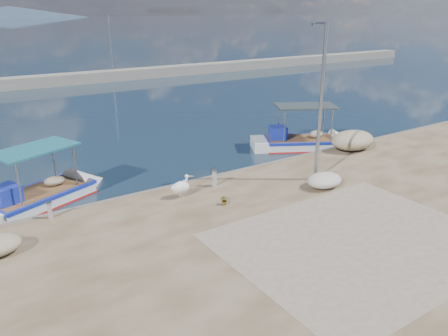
% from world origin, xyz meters
% --- Properties ---
extents(ground, '(1400.00, 1400.00, 0.00)m').
position_xyz_m(ground, '(0.00, 0.00, 0.00)').
color(ground, '#162635').
rests_on(ground, ground).
extents(quay, '(44.00, 22.00, 0.50)m').
position_xyz_m(quay, '(0.00, -6.00, 0.25)').
color(quay, '#503922').
rests_on(quay, ground).
extents(quay_patch, '(9.00, 7.00, 0.01)m').
position_xyz_m(quay_patch, '(1.00, -3.00, 0.50)').
color(quay_patch, gray).
rests_on(quay_patch, quay).
extents(breakwater, '(120.00, 2.20, 7.50)m').
position_xyz_m(breakwater, '(-0.00, 40.00, 0.60)').
color(breakwater, gray).
rests_on(breakwater, ground).
extents(boat_left, '(6.37, 4.18, 2.92)m').
position_xyz_m(boat_left, '(-7.15, 7.38, 0.23)').
color(boat_left, white).
rests_on(boat_left, ground).
extents(boat_right, '(6.60, 4.90, 3.07)m').
position_xyz_m(boat_right, '(7.96, 7.21, 0.24)').
color(boat_right, white).
rests_on(boat_right, ground).
extents(pelican, '(1.03, 0.57, 0.99)m').
position_xyz_m(pelican, '(-2.27, 3.61, 0.97)').
color(pelican, tan).
rests_on(pelican, quay).
extents(lamp_post, '(0.44, 0.96, 7.00)m').
position_xyz_m(lamp_post, '(3.89, 2.03, 3.80)').
color(lamp_post, gray).
rests_on(lamp_post, quay).
extents(bollard_near, '(0.26, 0.26, 0.78)m').
position_xyz_m(bollard_near, '(-0.44, 3.90, 0.93)').
color(bollard_near, gray).
rests_on(bollard_near, quay).
extents(bollard_far, '(0.22, 0.22, 0.66)m').
position_xyz_m(bollard_far, '(-7.32, 4.60, 0.86)').
color(bollard_far, gray).
rests_on(bollard_far, quay).
extents(potted_plant, '(0.46, 0.43, 0.41)m').
position_xyz_m(potted_plant, '(-1.16, 2.00, 0.71)').
color(potted_plant, '#33722D').
rests_on(potted_plant, quay).
extents(net_pile_d, '(1.69, 1.27, 0.63)m').
position_xyz_m(net_pile_d, '(3.56, 1.13, 0.82)').
color(net_pile_d, beige).
rests_on(net_pile_d, quay).
extents(net_pile_c, '(2.73, 1.95, 1.07)m').
position_xyz_m(net_pile_c, '(8.98, 4.28, 1.04)').
color(net_pile_c, '#BAAC8A').
rests_on(net_pile_c, quay).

